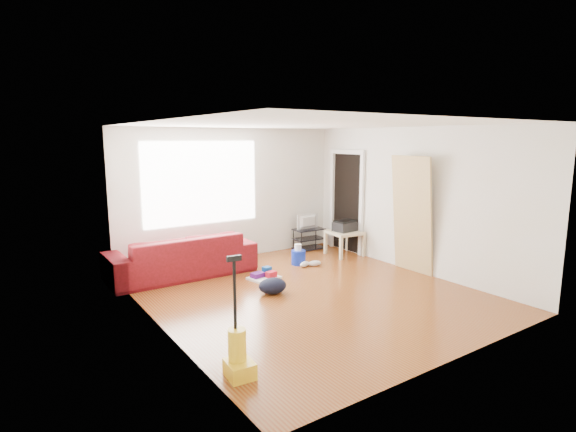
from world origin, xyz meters
TOP-DOWN VIEW (x-y plane):
  - room at (0.07, 0.15)m, footprint 4.51×5.01m
  - sofa at (-1.24, 1.95)m, footprint 2.44×0.95m
  - tv_stand at (1.65, 2.22)m, footprint 0.65×0.39m
  - tv at (1.65, 2.22)m, footprint 0.52×0.07m
  - side_table at (1.95, 1.44)m, footprint 0.66×0.66m
  - printer at (1.95, 1.44)m, footprint 0.44×0.35m
  - bucket at (0.79, 1.39)m, footprint 0.27×0.27m
  - toilet_paper at (0.79, 1.41)m, footprint 0.13×0.13m
  - cleaning_tray at (-0.18, 1.00)m, footprint 0.53×0.45m
  - backpack at (-0.45, 0.32)m, footprint 0.48×0.41m
  - sneakers at (0.88, 1.17)m, footprint 0.46×0.23m
  - vacuum at (-2.00, -1.52)m, footprint 0.28×0.31m
  - door_panel at (2.13, -0.08)m, footprint 0.25×0.81m

SIDE VIEW (x-z plane):
  - sofa at x=-1.24m, z-range -0.36..0.36m
  - bucket at x=0.79m, z-range -0.13..0.13m
  - backpack at x=-0.45m, z-range -0.12..0.12m
  - door_panel at x=2.13m, z-range -1.01..1.01m
  - sneakers at x=0.88m, z-range 0.00..0.10m
  - cleaning_tray at x=-0.18m, z-range -0.03..0.14m
  - toilet_paper at x=0.79m, z-range 0.13..0.25m
  - vacuum at x=-2.00m, z-range -0.38..0.83m
  - tv_stand at x=1.65m, z-range 0.01..0.45m
  - side_table at x=1.95m, z-range 0.17..0.66m
  - tv at x=1.65m, z-range 0.44..0.74m
  - printer at x=1.95m, z-range 0.49..0.71m
  - room at x=0.07m, z-range 0.00..2.51m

